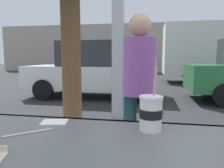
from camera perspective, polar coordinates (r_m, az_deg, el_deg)
name	(u,v)px	position (r m, az deg, el deg)	size (l,w,h in m)	color
ground_plane	(146,89)	(9.08, 9.03, -1.29)	(60.00, 60.00, 0.00)	#2D2D30
sidewalk_strip	(136,158)	(2.88, 6.27, -18.99)	(16.00, 2.80, 0.11)	#B2ADA3
building_facade_far	(149,48)	(19.57, 9.80, 9.40)	(28.00, 1.20, 4.24)	#A89E8E
soda_cup_right	(151,113)	(0.93, 10.28, -7.51)	(0.10, 0.10, 0.31)	silver
loose_straw	(28,133)	(0.96, -21.52, -11.97)	(0.01, 0.01, 0.19)	white
napkin_wrapper	(54,122)	(1.08, -15.04, -9.73)	(0.12, 0.09, 0.00)	white
parked_car_white	(93,70)	(7.17, -5.03, 3.81)	(4.20, 1.96, 1.82)	silver
pedestrian	(139,86)	(2.15, 7.18, -0.44)	(0.32, 0.32, 1.63)	#1C4444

